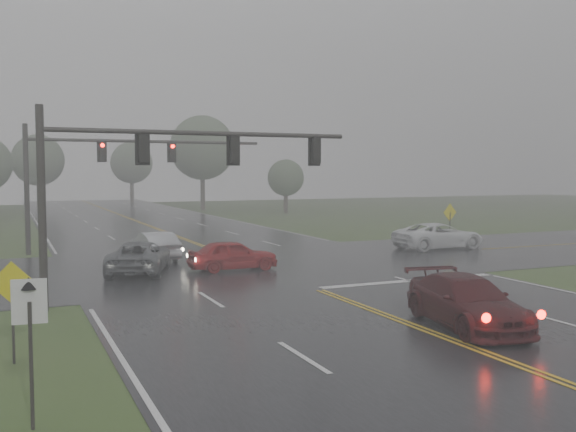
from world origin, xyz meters
name	(u,v)px	position (x,y,z in m)	size (l,w,h in m)	color
main_road	(264,270)	(0.00, 20.00, 0.00)	(18.00, 160.00, 0.02)	black
cross_street	(250,264)	(0.00, 22.00, 0.00)	(120.00, 14.00, 0.02)	black
stop_bar	(409,281)	(4.50, 14.40, 0.00)	(8.50, 0.50, 0.01)	silver
sedan_maroon	(466,327)	(1.41, 6.91, 0.00)	(2.13, 5.24, 1.52)	#3A0A0D
sedan_red	(233,270)	(-1.45, 20.38, 0.00)	(1.71, 4.26, 1.45)	#9A0E10
sedan_silver	(154,260)	(-4.11, 25.50, 0.00)	(1.58, 4.54, 1.50)	#B4B7BC
car_grey	(139,273)	(-5.69, 21.42, 0.00)	(2.44, 5.28, 1.47)	#4D5054
pickup_white	(439,249)	(12.82, 23.39, 0.00)	(2.60, 5.64, 1.57)	white
signal_gantry_near	(145,168)	(-6.72, 14.48, 4.85)	(11.51, 0.30, 6.95)	black
signal_gantry_far	(106,163)	(-5.80, 30.61, 5.23)	(14.08, 0.38, 7.41)	black
sign_diamond_west	(12,295)	(-11.22, 8.45, 1.71)	(1.05, 0.17, 2.54)	black
sign_arrow_white	(30,325)	(-10.96, 3.93, 1.95)	(0.62, 0.13, 2.78)	black
sign_diamond_east	(450,217)	(14.50, 24.50, 1.81)	(1.11, 0.19, 2.68)	black
tree_ne_a	(202,148)	(10.70, 67.12, 7.57)	(7.83, 7.83, 11.50)	#2E231E
tree_n_mid	(38,160)	(-7.52, 76.58, 6.10)	(6.31, 6.31, 9.27)	#2E231E
tree_e_near	(286,178)	(17.73, 57.93, 3.98)	(4.14, 4.14, 6.08)	#2E231E
tree_n_far	(131,163)	(6.03, 88.63, 5.98)	(6.19, 6.19, 9.10)	#2E231E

